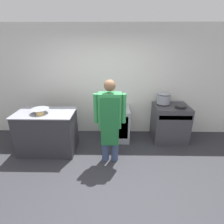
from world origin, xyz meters
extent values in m
plane|color=#2D2D33|center=(0.00, 0.00, 0.00)|extent=(14.00, 14.00, 0.00)
cube|color=silver|center=(0.00, 2.01, 1.35)|extent=(8.00, 0.05, 2.70)
cube|color=#2D2D33|center=(-1.30, 1.05, 0.45)|extent=(1.17, 0.71, 0.90)
cube|color=gray|center=(-1.30, 1.05, 0.91)|extent=(1.22, 0.74, 0.02)
cube|color=#38383D|center=(1.51, 1.59, 0.44)|extent=(0.80, 0.69, 0.89)
cube|color=gray|center=(1.51, 1.26, 0.73)|extent=(0.73, 0.03, 0.10)
cube|color=gray|center=(1.51, 1.92, 0.90)|extent=(0.80, 0.03, 0.02)
cube|color=#93999E|center=(0.21, 1.64, 0.40)|extent=(0.62, 0.66, 0.80)
cube|color=silver|center=(0.21, 1.31, 0.44)|extent=(0.53, 0.02, 0.56)
cylinder|color=#38476B|center=(-0.02, 0.72, 0.38)|extent=(0.14, 0.14, 0.77)
cylinder|color=#38476B|center=(0.17, 0.72, 0.38)|extent=(0.14, 0.14, 0.77)
cube|color=#338C4C|center=(0.07, 0.72, 1.10)|extent=(0.42, 0.22, 0.66)
cube|color=#1E6633|center=(0.07, 0.60, 0.90)|extent=(0.34, 0.02, 0.95)
cylinder|color=#338C4C|center=(-0.18, 0.72, 1.13)|extent=(0.09, 0.09, 0.56)
cylinder|color=#338C4C|center=(0.33, 0.72, 1.13)|extent=(0.09, 0.09, 0.56)
sphere|color=brown|center=(0.07, 0.72, 1.56)|extent=(0.21, 0.21, 0.21)
cone|color=gray|center=(-1.36, 1.00, 0.97)|extent=(0.36, 0.36, 0.10)
cube|color=#D8B266|center=(-1.32, 0.90, 0.96)|extent=(0.12, 0.12, 0.08)
cylinder|color=gray|center=(1.33, 1.71, 1.02)|extent=(0.32, 0.32, 0.22)
ellipsoid|color=gray|center=(1.33, 1.71, 1.15)|extent=(0.31, 0.31, 0.06)
cylinder|color=#262628|center=(1.67, 1.47, 0.93)|extent=(0.25, 0.25, 0.04)
camera|label=1|loc=(0.16, -2.31, 2.25)|focal=28.00mm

